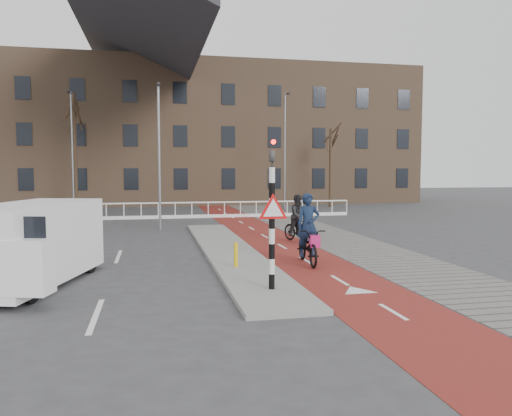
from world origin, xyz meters
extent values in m
plane|color=#38383A|center=(0.00, 0.00, 0.00)|extent=(120.00, 120.00, 0.00)
cube|color=maroon|center=(1.50, 10.00, 0.01)|extent=(2.50, 60.00, 0.01)
cube|color=slate|center=(4.30, 10.00, 0.01)|extent=(3.00, 60.00, 0.01)
cube|color=gray|center=(-0.70, 4.00, 0.06)|extent=(1.80, 16.00, 0.12)
cylinder|color=black|center=(-0.60, -2.00, 1.56)|extent=(0.14, 0.14, 2.88)
imported|color=black|center=(-0.60, -2.00, 3.40)|extent=(0.13, 0.16, 0.80)
cylinder|color=#FF0C05|center=(-0.60, -2.14, 3.58)|extent=(0.11, 0.02, 0.11)
cylinder|color=#DEB50C|center=(-0.99, 0.83, 0.48)|extent=(0.12, 0.12, 0.71)
imported|color=black|center=(1.38, 1.38, 0.57)|extent=(0.88, 2.19, 1.13)
imported|color=#13203A|center=(1.38, 1.38, 1.23)|extent=(0.74, 0.51, 1.96)
cube|color=#C01B66|center=(1.42, 0.83, 0.80)|extent=(0.32, 0.21, 0.37)
imported|color=black|center=(2.45, 6.01, 0.55)|extent=(1.19, 1.84, 1.08)
imported|color=black|center=(2.45, 6.01, 1.09)|extent=(1.01, 0.92, 1.69)
cube|color=white|center=(-6.40, 0.08, 1.12)|extent=(3.17, 5.19, 1.94)
cube|color=#1D883B|center=(-5.42, 0.08, 1.02)|extent=(0.85, 2.99, 0.55)
cube|color=black|center=(-6.40, -2.00, 1.52)|extent=(1.69, 0.52, 0.90)
cylinder|color=black|center=(-6.04, -1.73, 0.34)|extent=(0.42, 0.72, 0.68)
cylinder|color=black|center=(-6.75, 1.89, 0.34)|extent=(0.42, 0.72, 0.68)
cylinder|color=black|center=(-5.16, 1.44, 0.34)|extent=(0.42, 0.72, 0.68)
cube|color=silver|center=(-5.00, 17.00, 0.95)|extent=(28.00, 0.08, 0.08)
cube|color=silver|center=(-5.00, 17.00, 0.10)|extent=(28.00, 0.10, 0.20)
cube|color=#7F6047|center=(-3.00, 32.00, 6.00)|extent=(46.00, 10.00, 12.00)
cylinder|color=#332516|center=(-8.60, 23.79, 4.14)|extent=(0.24, 0.24, 8.28)
cylinder|color=#332516|center=(10.49, 24.10, 3.09)|extent=(0.23, 0.23, 6.18)
cylinder|color=slate|center=(-2.98, 11.54, 3.52)|extent=(0.12, 0.12, 7.05)
cylinder|color=slate|center=(-8.62, 22.60, 4.09)|extent=(0.12, 0.12, 8.18)
cylinder|color=slate|center=(6.43, 22.91, 4.29)|extent=(0.12, 0.12, 8.58)
camera|label=1|loc=(-3.35, -13.33, 2.95)|focal=35.00mm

